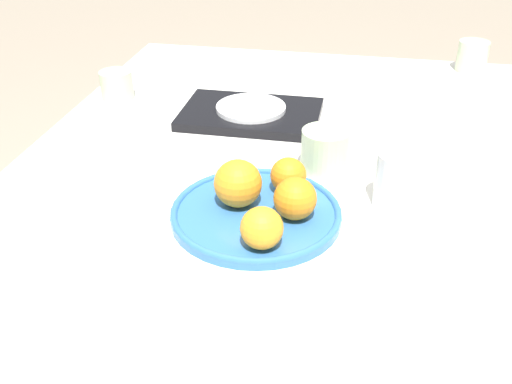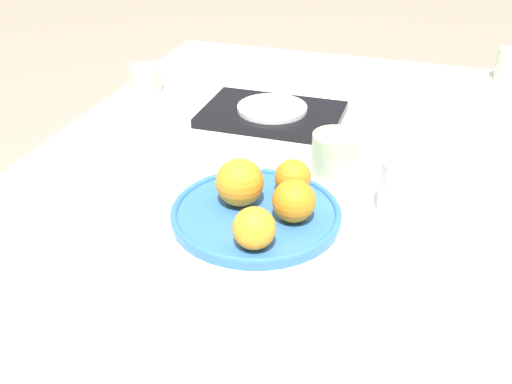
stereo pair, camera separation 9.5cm
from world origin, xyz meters
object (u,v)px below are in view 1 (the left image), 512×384
object	(u,v)px
water_glass	(399,181)
cup_0	(325,151)
orange_2	(295,199)
orange_3	(288,175)
orange_1	(238,183)
serving_tray	(251,114)
cup_1	(472,56)
side_plate	(251,108)
orange_0	(262,228)
cup_2	(117,85)
fruit_platter	(256,213)

from	to	relation	value
water_glass	cup_0	world-z (taller)	water_glass
orange_2	orange_3	distance (m)	0.08
orange_1	serving_tray	bearing A→B (deg)	98.17
orange_1	cup_1	size ratio (longest dim) A/B	1.00
orange_2	orange_3	size ratio (longest dim) A/B	1.12
side_plate	orange_0	bearing A→B (deg)	-76.82
side_plate	cup_0	world-z (taller)	cup_0
water_glass	cup_2	bearing A→B (deg)	150.43
orange_0	cup_0	size ratio (longest dim) A/B	0.74
serving_tray	cup_0	xyz separation A→B (m)	(0.18, -0.21, 0.03)
orange_0	orange_1	distance (m)	0.12
fruit_platter	cup_0	bearing A→B (deg)	63.34
water_glass	cup_0	distance (m)	0.17
cup_2	fruit_platter	bearing A→B (deg)	-46.79
orange_1	water_glass	bearing A→B (deg)	14.37
orange_3	cup_1	size ratio (longest dim) A/B	0.78
serving_tray	cup_2	size ratio (longest dim) A/B	3.96
fruit_platter	side_plate	size ratio (longest dim) A/B	1.82
orange_1	cup_0	bearing A→B (deg)	53.29
serving_tray	orange_0	bearing A→B (deg)	-76.82
orange_0	orange_2	distance (m)	0.10
orange_1	cup_0	xyz separation A→B (m)	(0.13, 0.17, -0.01)
orange_3	side_plate	size ratio (longest dim) A/B	0.40
orange_0	cup_1	xyz separation A→B (m)	(0.40, 0.90, -0.01)
side_plate	cup_1	xyz separation A→B (m)	(0.51, 0.41, 0.01)
orange_1	cup_1	bearing A→B (deg)	59.95
orange_3	serving_tray	distance (m)	0.34
orange_1	side_plate	xyz separation A→B (m)	(-0.05, 0.38, -0.03)
orange_2	cup_2	bearing A→B (deg)	136.94
orange_2	cup_1	distance (m)	0.89
orange_0	orange_1	world-z (taller)	orange_1
orange_1	cup_0	distance (m)	0.21
water_glass	side_plate	bearing A→B (deg)	135.17
orange_3	orange_0	bearing A→B (deg)	-95.25
orange_0	cup_2	bearing A→B (deg)	129.62
cup_0	cup_1	distance (m)	0.70
orange_2	orange_1	bearing A→B (deg)	167.85
orange_1	orange_3	distance (m)	0.09
water_glass	orange_2	bearing A→B (deg)	-151.63
side_plate	cup_0	distance (m)	0.27
fruit_platter	cup_1	size ratio (longest dim) A/B	3.52
orange_1	orange_3	xyz separation A→B (m)	(0.07, 0.06, -0.01)
serving_tray	cup_0	bearing A→B (deg)	-48.90
orange_2	cup_2	size ratio (longest dim) A/B	0.91
orange_0	side_plate	distance (m)	0.50
fruit_platter	side_plate	bearing A→B (deg)	102.52
cup_2	orange_1	bearing A→B (deg)	-48.08
orange_1	orange_3	bearing A→B (deg)	37.58
orange_1	serving_tray	xyz separation A→B (m)	(-0.05, 0.38, -0.04)
serving_tray	water_glass	bearing A→B (deg)	-44.83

